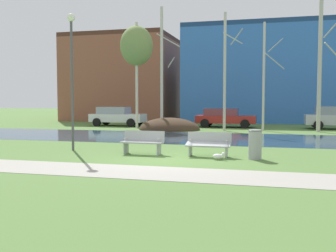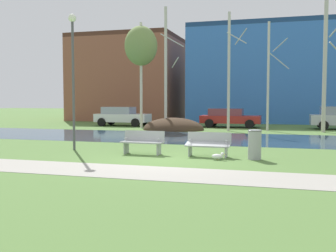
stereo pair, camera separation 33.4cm
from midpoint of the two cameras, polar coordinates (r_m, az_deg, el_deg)
name	(u,v)px [view 1 (the left image)]	position (r m, az deg, el deg)	size (l,w,h in m)	color
ground_plane	(210,135)	(23.13, 5.72, -1.27)	(120.00, 120.00, 0.00)	#517538
paved_path_strip	(145,172)	(11.20, -4.20, -6.69)	(60.00, 2.04, 0.01)	#9E998E
river_band	(205,138)	(21.17, 4.88, -1.72)	(80.00, 6.78, 0.01)	#2D475B
soil_mound	(169,130)	(26.80, -0.16, -0.55)	(4.18, 3.38, 1.66)	#423021
bench_left	(143,142)	(14.86, -4.32, -2.27)	(1.61, 0.60, 0.87)	#9EA0A3
bench_right	(209,144)	(14.25, 5.20, -2.53)	(1.61, 0.60, 0.87)	#9EA0A3
trash_bin	(255,144)	(13.86, 11.79, -2.55)	(0.48, 0.48, 1.02)	#999B9E
seagull	(219,156)	(13.53, 6.64, -4.34)	(0.47, 0.17, 0.27)	white
streetlamp	(72,60)	(16.51, -14.30, 9.25)	(0.32, 0.32, 5.47)	#4C4C51
birch_far_left	(137,46)	(28.81, -4.90, 11.40)	(2.35, 2.35, 7.55)	beige
birch_left	(162,68)	(26.61, -1.23, 8.36)	(1.37, 2.19, 8.19)	beige
birch_center_left	(225,70)	(26.26, 7.89, 7.98)	(1.25, 2.27, 7.71)	beige
birch_center	(264,75)	(26.85, 13.39, 7.13)	(1.39, 2.48, 7.11)	beige
birch_center_right	(321,63)	(26.78, 20.82, 8.44)	(1.54, 2.69, 8.46)	#BCB7A8
parked_van_nearest_white	(117,116)	(31.05, -7.71, 1.45)	(4.20, 1.98, 1.48)	silver
parked_sedan_second_red	(225,117)	(29.59, 7.86, 1.26)	(4.37, 2.01, 1.39)	maroon
building_brick_low	(125,79)	(41.18, -6.44, 6.77)	(10.14, 9.46, 8.36)	brown
building_blue_store	(262,75)	(38.47, 13.18, 7.22)	(13.91, 8.58, 8.78)	#3870C6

